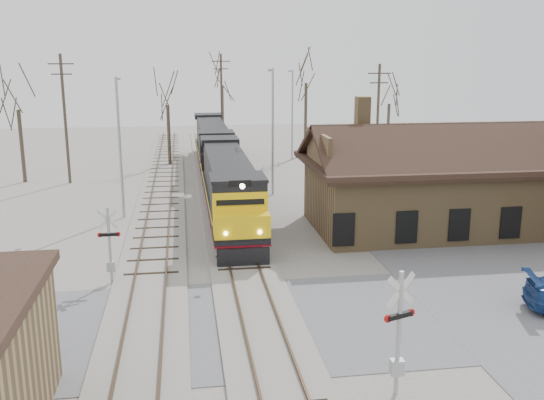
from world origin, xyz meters
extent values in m
plane|color=#9C978D|center=(0.00, 0.00, 0.00)|extent=(140.00, 140.00, 0.00)
cube|color=#5A5A5F|center=(0.00, 0.00, 0.01)|extent=(60.00, 9.00, 0.03)
cube|color=#9C978D|center=(0.00, 15.00, 0.06)|extent=(3.40, 90.00, 0.12)
cube|color=#473323|center=(-0.72, 15.00, 0.17)|extent=(0.08, 90.00, 0.14)
cube|color=#473323|center=(0.72, 15.00, 0.17)|extent=(0.08, 90.00, 0.14)
cube|color=#9C978D|center=(-4.50, 15.00, 0.06)|extent=(3.40, 90.00, 0.12)
cube|color=#473323|center=(-5.22, 15.00, 0.17)|extent=(0.08, 90.00, 0.14)
cube|color=#473323|center=(-3.78, 15.00, 0.17)|extent=(0.08, 90.00, 0.14)
cube|color=olive|center=(12.00, 12.00, 2.00)|extent=(14.00, 8.00, 4.00)
cube|color=black|center=(12.00, 12.00, 4.10)|extent=(15.20, 9.20, 0.30)
cube|color=black|center=(12.00, 9.70, 5.10)|extent=(15.00, 4.71, 2.66)
cube|color=black|center=(12.00, 14.30, 5.10)|extent=(15.00, 4.71, 2.66)
cube|color=olive|center=(8.00, 13.50, 6.80)|extent=(0.80, 0.80, 2.20)
cube|color=black|center=(0.00, 9.90, 0.52)|extent=(2.35, 3.75, 0.94)
cube|color=black|center=(0.00, 22.10, 0.52)|extent=(2.35, 3.75, 0.94)
cube|color=black|center=(0.00, 16.00, 1.27)|extent=(2.82, 18.77, 0.33)
cube|color=maroon|center=(0.00, 16.00, 1.06)|extent=(2.84, 18.77, 0.11)
cube|color=black|center=(0.00, 17.17, 2.72)|extent=(2.44, 13.61, 2.63)
cube|color=black|center=(0.00, 9.05, 2.72)|extent=(2.82, 2.63, 2.63)
cube|color=yellow|center=(0.00, 7.46, 1.92)|extent=(2.82, 1.69, 1.31)
cube|color=black|center=(0.00, 6.51, 0.52)|extent=(2.63, 0.25, 0.94)
cylinder|color=#FFF2CC|center=(0.00, 6.59, 4.13)|extent=(0.26, 0.10, 0.26)
cube|color=black|center=(0.00, 29.17, 0.52)|extent=(2.35, 3.75, 0.94)
cube|color=black|center=(0.00, 41.37, 0.52)|extent=(2.35, 3.75, 0.94)
cube|color=black|center=(0.00, 35.27, 1.27)|extent=(2.82, 18.77, 0.33)
cube|color=maroon|center=(0.00, 35.27, 1.06)|extent=(2.84, 18.77, 0.11)
cube|color=black|center=(0.00, 36.45, 2.72)|extent=(2.44, 13.61, 2.63)
cube|color=black|center=(0.00, 28.33, 2.72)|extent=(2.82, 2.63, 2.63)
cube|color=black|center=(0.00, 26.73, 1.92)|extent=(2.82, 1.69, 1.31)
cube|color=black|center=(0.00, 25.79, 0.52)|extent=(2.63, 0.25, 0.94)
cylinder|color=#A5A8AD|center=(3.53, -5.72, 2.03)|extent=(0.14, 0.14, 4.06)
cube|color=silver|center=(3.53, -5.72, 3.45)|extent=(1.01, 0.41, 1.06)
cube|color=silver|center=(3.53, -5.72, 3.45)|extent=(1.01, 0.41, 1.06)
cube|color=black|center=(3.53, -5.72, 2.64)|extent=(0.91, 0.46, 0.15)
cylinder|color=#B20C0C|center=(3.10, -5.88, 2.64)|extent=(0.26, 0.16, 0.24)
cylinder|color=#B20C0C|center=(3.96, -5.56, 2.64)|extent=(0.26, 0.16, 0.24)
cube|color=#A5A8AD|center=(3.53, -5.72, 0.91)|extent=(0.41, 0.30, 0.51)
cylinder|color=#A5A8AD|center=(-6.26, 5.30, 1.81)|extent=(0.13, 0.13, 3.62)
cube|color=silver|center=(-6.26, 5.30, 3.07)|extent=(0.95, 0.05, 0.95)
cube|color=silver|center=(-6.26, 5.30, 3.07)|extent=(0.95, 0.05, 0.95)
cube|color=black|center=(-6.26, 5.30, 2.35)|extent=(0.81, 0.16, 0.14)
cylinder|color=#B20C0C|center=(-5.86, 5.30, 2.35)|extent=(0.22, 0.08, 0.22)
cylinder|color=#B20C0C|center=(-6.67, 5.29, 2.35)|extent=(0.22, 0.08, 0.22)
cube|color=#A5A8AD|center=(-6.26, 5.30, 0.81)|extent=(0.36, 0.27, 0.45)
cylinder|color=#A5A8AD|center=(-6.74, 17.19, 4.51)|extent=(0.18, 0.18, 9.02)
cylinder|color=#A5A8AD|center=(-6.74, 18.09, 8.92)|extent=(0.12, 1.80, 0.12)
cube|color=#A5A8AD|center=(-6.74, 18.89, 8.82)|extent=(0.25, 0.50, 0.12)
cylinder|color=#A5A8AD|center=(3.88, 22.46, 4.69)|extent=(0.18, 0.18, 9.39)
cylinder|color=#A5A8AD|center=(3.88, 23.36, 9.29)|extent=(0.12, 1.80, 0.12)
cube|color=#A5A8AD|center=(3.88, 24.16, 9.19)|extent=(0.25, 0.50, 0.12)
cylinder|color=#A5A8AD|center=(8.14, 37.71, 4.46)|extent=(0.18, 0.18, 8.93)
cylinder|color=#A5A8AD|center=(8.14, 38.61, 8.83)|extent=(0.12, 1.80, 0.12)
cube|color=#A5A8AD|center=(8.14, 39.41, 8.73)|extent=(0.25, 0.50, 0.12)
cylinder|color=#382D23|center=(-12.13, 29.10, 5.22)|extent=(0.24, 0.24, 10.45)
cube|color=#382D23|center=(-12.13, 29.10, 9.65)|extent=(2.00, 0.10, 0.10)
cube|color=#382D23|center=(-12.13, 29.10, 8.85)|extent=(1.60, 0.10, 0.10)
cylinder|color=#382D23|center=(1.58, 44.61, 5.24)|extent=(0.24, 0.24, 10.48)
cube|color=#382D23|center=(1.58, 44.61, 9.68)|extent=(2.00, 0.10, 0.10)
cube|color=#382D23|center=(1.58, 44.61, 8.88)|extent=(1.60, 0.10, 0.10)
cylinder|color=#382D23|center=(14.10, 29.00, 4.80)|extent=(0.24, 0.24, 9.60)
cube|color=#382D23|center=(14.10, 29.00, 8.80)|extent=(2.00, 0.10, 0.10)
cube|color=#382D23|center=(14.10, 29.00, 8.00)|extent=(1.60, 0.10, 0.10)
cylinder|color=#382D23|center=(-15.93, 30.10, 3.00)|extent=(0.32, 0.32, 6.00)
cylinder|color=#382D23|center=(-4.05, 36.36, 2.88)|extent=(0.32, 0.32, 5.76)
cylinder|color=#382D23|center=(1.92, 48.55, 3.48)|extent=(0.32, 0.32, 6.96)
cylinder|color=#382D23|center=(10.12, 40.75, 3.76)|extent=(0.32, 0.32, 7.51)
cylinder|color=#382D23|center=(18.85, 39.73, 2.67)|extent=(0.32, 0.32, 5.34)
camera|label=1|loc=(-2.80, -21.97, 10.31)|focal=40.00mm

